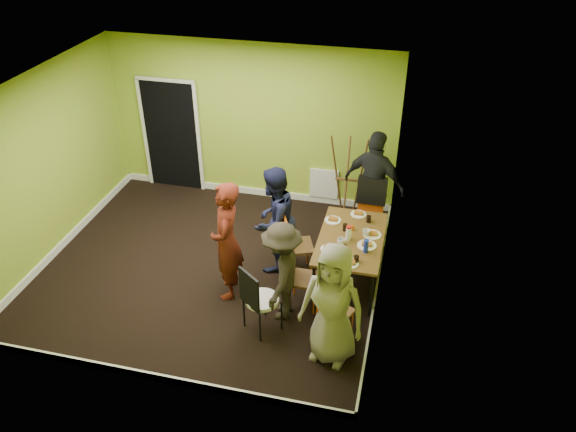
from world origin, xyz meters
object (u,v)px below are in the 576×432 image
object	(u,v)px
dining_table	(351,241)
person_back_end	(375,185)
person_left_far	(274,220)
orange_bottle	(353,228)
chair_back_end	(371,198)
chair_bentwood	(258,298)
chair_front_end	(333,310)
chair_left_far	(292,241)
chair_left_near	(298,273)
person_front_end	(333,305)
person_left_near	(282,272)
person_standing	(227,241)
blue_bottle	(366,246)
easel	(348,178)
thermos	(348,234)

from	to	relation	value
dining_table	person_back_end	bearing A→B (deg)	82.38
person_left_far	orange_bottle	bearing A→B (deg)	116.66
chair_back_end	chair_bentwood	bearing A→B (deg)	65.50
dining_table	chair_front_end	size ratio (longest dim) A/B	1.70
chair_left_far	chair_left_near	bearing A→B (deg)	-1.80
person_front_end	person_left_near	bearing A→B (deg)	155.00
person_left_near	person_left_far	bearing A→B (deg)	-160.17
chair_back_end	person_left_near	xyz separation A→B (m)	(-0.92, -2.04, -0.05)
chair_bentwood	chair_front_end	bearing A→B (deg)	40.22
orange_bottle	person_standing	distance (m)	1.82
chair_left_far	chair_bentwood	distance (m)	1.29
chair_left_far	dining_table	bearing A→B (deg)	69.87
orange_bottle	blue_bottle	bearing A→B (deg)	-63.59
dining_table	person_standing	xyz separation A→B (m)	(-1.60, -0.67, 0.18)
easel	orange_bottle	distance (m)	1.50
dining_table	person_left_near	xyz separation A→B (m)	(-0.77, -0.93, 0.02)
orange_bottle	person_standing	size ratio (longest dim) A/B	0.04
dining_table	person_left_near	bearing A→B (deg)	-129.48
dining_table	chair_left_near	world-z (taller)	chair_left_near
chair_left_near	person_back_end	bearing A→B (deg)	157.23
chair_left_far	thermos	xyz separation A→B (m)	(0.81, -0.04, 0.28)
chair_left_far	chair_left_near	distance (m)	0.70
person_left_near	person_front_end	distance (m)	0.97
dining_table	person_front_end	distance (m)	1.52
chair_back_end	chair_front_end	size ratio (longest dim) A/B	1.24
blue_bottle	thermos	bearing A→B (deg)	139.50
chair_back_end	blue_bottle	xyz separation A→B (m)	(0.08, -1.40, 0.08)
dining_table	chair_left_far	distance (m)	0.85
person_left_near	easel	bearing A→B (deg)	169.03
thermos	person_back_end	xyz separation A→B (m)	(0.21, 1.37, 0.05)
person_standing	person_back_end	world-z (taller)	person_back_end
person_back_end	thermos	bearing A→B (deg)	103.11
chair_left_far	person_standing	bearing A→B (deg)	-71.41
chair_bentwood	orange_bottle	distance (m)	1.81
person_left_near	person_back_end	distance (m)	2.44
person_standing	person_back_end	xyz separation A→B (m)	(1.78, 1.98, 0.02)
chair_back_end	chair_bentwood	xyz separation A→B (m)	(-1.15, -2.41, -0.22)
chair_left_far	easel	distance (m)	1.78
chair_bentwood	orange_bottle	size ratio (longest dim) A/B	13.44
chair_bentwood	person_left_near	world-z (taller)	person_left_near
blue_bottle	person_front_end	xyz separation A→B (m)	(-0.24, -1.23, -0.02)
blue_bottle	easel	bearing A→B (deg)	105.17
dining_table	chair_left_far	bearing A→B (deg)	-178.52
chair_front_end	person_left_near	size ratio (longest dim) A/B	0.61
dining_table	chair_front_end	bearing A→B (deg)	-91.48
easel	person_back_end	xyz separation A→B (m)	(0.47, -0.35, 0.13)
chair_left_far	person_standing	size ratio (longest dim) A/B	0.58
person_front_end	chair_left_near	bearing A→B (deg)	137.96
chair_back_end	orange_bottle	size ratio (longest dim) A/B	14.72
chair_bentwood	dining_table	bearing A→B (deg)	89.91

